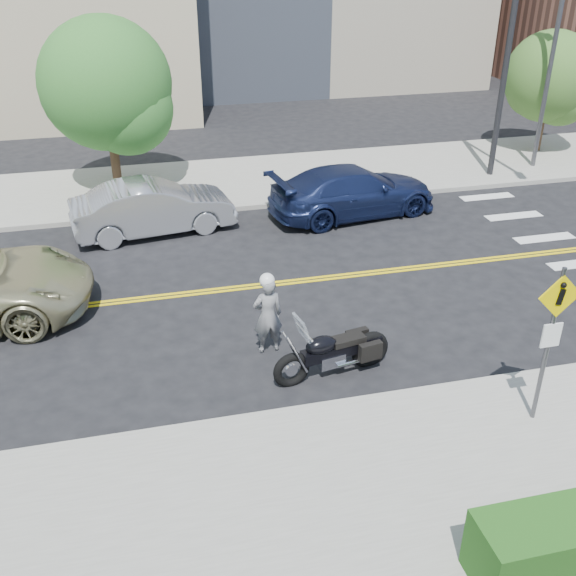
# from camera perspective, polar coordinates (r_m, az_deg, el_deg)

# --- Properties ---
(ground_plane) EXTENTS (120.00, 120.00, 0.00)m
(ground_plane) POSITION_cam_1_polar(r_m,az_deg,el_deg) (16.74, -3.98, 0.02)
(ground_plane) COLOR black
(ground_plane) RESTS_ON ground
(sidewalk_near) EXTENTS (60.00, 5.00, 0.15)m
(sidewalk_near) POSITION_cam_1_polar(r_m,az_deg,el_deg) (10.82, 3.35, -18.36)
(sidewalk_near) COLOR #9E9B91
(sidewalk_near) RESTS_ON ground_plane
(sidewalk_far) EXTENTS (60.00, 5.00, 0.15)m
(sidewalk_far) POSITION_cam_1_polar(r_m,az_deg,el_deg) (23.52, -7.23, 8.69)
(sidewalk_far) COLOR #9E9B91
(sidewalk_far) RESTS_ON ground_plane
(lamp_post) EXTENTS (0.16, 0.16, 8.00)m
(lamp_post) POSITION_cam_1_polar(r_m,az_deg,el_deg) (25.73, 21.53, 18.15)
(lamp_post) COLOR #4C4C51
(lamp_post) RESTS_ON sidewalk_far
(traffic_light) EXTENTS (0.28, 4.50, 7.00)m
(traffic_light) POSITION_cam_1_polar(r_m,az_deg,el_deg) (23.39, 19.44, 18.93)
(traffic_light) COLOR black
(traffic_light) RESTS_ON sidewalk_far
(pedestrian_sign) EXTENTS (0.78, 0.08, 3.00)m
(pedestrian_sign) POSITION_cam_1_polar(r_m,az_deg,el_deg) (12.09, 21.40, -3.46)
(pedestrian_sign) COLOR #4C4C51
(pedestrian_sign) RESTS_ON sidewalk_near
(motorcyclist) EXTENTS (0.66, 0.46, 1.83)m
(motorcyclist) POSITION_cam_1_polar(r_m,az_deg,el_deg) (13.84, -1.73, -2.15)
(motorcyclist) COLOR #B9B9BE
(motorcyclist) RESTS_ON ground
(motorcycle) EXTENTS (2.53, 1.17, 1.48)m
(motorcycle) POSITION_cam_1_polar(r_m,az_deg,el_deg) (13.25, 3.86, -4.61)
(motorcycle) COLOR black
(motorcycle) RESTS_ON ground
(parked_car_silver) EXTENTS (4.80, 2.27, 1.52)m
(parked_car_silver) POSITION_cam_1_polar(r_m,az_deg,el_deg) (19.86, -11.35, 6.68)
(parked_car_silver) COLOR #A5A6AC
(parked_car_silver) RESTS_ON ground
(parked_car_blue) EXTENTS (5.48, 2.89, 1.51)m
(parked_car_blue) POSITION_cam_1_polar(r_m,az_deg,el_deg) (20.85, 5.54, 8.16)
(parked_car_blue) COLOR navy
(parked_car_blue) RESTS_ON ground
(tree_far_a) EXTENTS (4.11, 4.11, 5.62)m
(tree_far_a) POSITION_cam_1_polar(r_m,az_deg,el_deg) (22.58, -15.19, 16.32)
(tree_far_a) COLOR #382619
(tree_far_a) RESTS_ON ground
(tree_far_b) EXTENTS (3.34, 3.34, 4.62)m
(tree_far_b) POSITION_cam_1_polar(r_m,az_deg,el_deg) (27.92, 21.29, 16.33)
(tree_far_b) COLOR #382619
(tree_far_b) RESTS_ON ground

